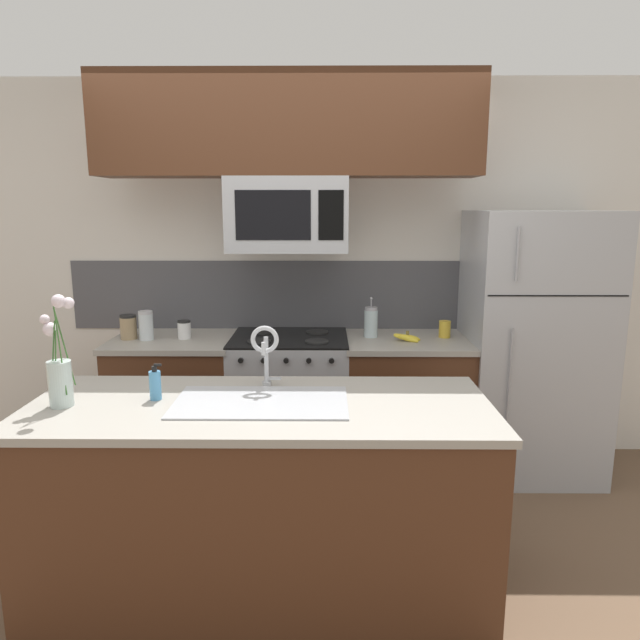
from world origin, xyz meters
TOP-DOWN VIEW (x-y plane):
  - ground_plane at (0.00, 0.00)m, footprint 10.00×10.00m
  - rear_partition at (0.30, 1.28)m, footprint 5.20×0.10m
  - splash_band at (0.00, 1.22)m, footprint 3.08×0.01m
  - back_counter_left at (-0.76, 0.90)m, footprint 0.80×0.65m
  - back_counter_right at (0.77, 0.90)m, footprint 0.82×0.65m
  - stove_range at (0.00, 0.90)m, footprint 0.76×0.64m
  - microwave at (0.00, 0.88)m, footprint 0.74×0.40m
  - upper_cabinet_band at (0.01, 0.85)m, footprint 2.32×0.34m
  - refrigerator at (1.59, 0.92)m, footprint 0.85×0.74m
  - storage_jar_tall at (-1.05, 0.89)m, footprint 0.11×0.11m
  - storage_jar_medium at (-0.93, 0.86)m, footprint 0.09×0.09m
  - storage_jar_short at (-0.69, 0.90)m, footprint 0.09×0.09m
  - banana_bunch at (0.76, 0.84)m, footprint 0.19×0.13m
  - french_press at (0.54, 0.96)m, footprint 0.09×0.09m
  - coffee_tin at (1.02, 0.95)m, footprint 0.08×0.08m
  - island_counter at (-0.05, -0.35)m, footprint 2.03×0.81m
  - kitchen_sink at (-0.05, -0.35)m, footprint 0.76×0.43m
  - sink_faucet at (-0.05, -0.14)m, footprint 0.14×0.14m
  - dish_soap_bottle at (-0.52, -0.31)m, footprint 0.06×0.05m
  - flower_vase at (-0.90, -0.39)m, footprint 0.14×0.18m

SIDE VIEW (x-z plane):
  - ground_plane at x=0.00m, z-range 0.00..0.00m
  - island_counter at x=-0.05m, z-range 0.00..0.91m
  - back_counter_right at x=0.77m, z-range 0.00..0.91m
  - back_counter_left at x=-0.76m, z-range 0.00..0.91m
  - stove_range at x=0.00m, z-range 0.00..0.93m
  - kitchen_sink at x=-0.05m, z-range 0.76..0.92m
  - refrigerator at x=1.59m, z-range 0.00..1.74m
  - banana_bunch at x=0.76m, z-range 0.89..0.97m
  - coffee_tin at x=1.02m, z-range 0.91..1.02m
  - storage_jar_short at x=-0.69m, z-range 0.91..1.03m
  - dish_soap_bottle at x=-0.52m, z-range 0.90..1.06m
  - storage_jar_tall at x=-1.05m, z-range 0.91..1.07m
  - storage_jar_medium at x=-0.93m, z-range 0.91..1.10m
  - french_press at x=0.54m, z-range 0.88..1.14m
  - flower_vase at x=-0.90m, z-range 0.81..1.30m
  - sink_faucet at x=-0.05m, z-range 0.95..1.26m
  - splash_band at x=0.00m, z-range 0.91..1.39m
  - rear_partition at x=0.30m, z-range 0.00..2.60m
  - microwave at x=0.00m, z-range 1.48..1.94m
  - upper_cabinet_band at x=0.01m, z-range 1.94..2.54m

